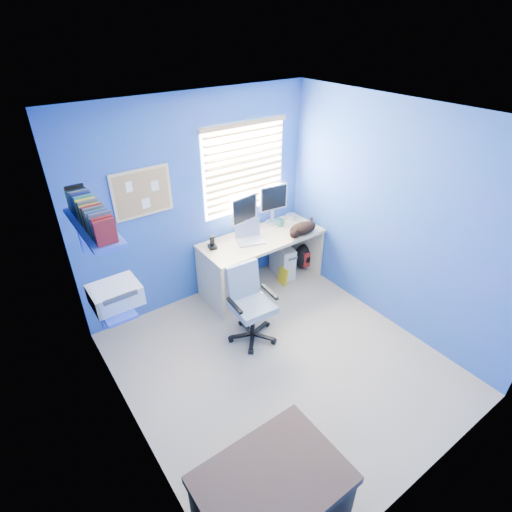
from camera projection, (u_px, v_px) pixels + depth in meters
floor at (280, 363)px, 4.22m from camera, size 3.00×3.20×0.00m
ceiling at (291, 119)px, 2.91m from camera, size 3.00×3.20×0.00m
wall_back at (198, 204)px, 4.67m from camera, size 3.00×0.01×2.50m
wall_front at (449, 377)px, 2.46m from camera, size 3.00×0.01×2.50m
wall_left at (120, 330)px, 2.82m from camera, size 0.01×3.20×2.50m
wall_right at (392, 220)px, 4.31m from camera, size 0.01×3.20×2.50m
desk at (262, 262)px, 5.23m from camera, size 1.60×0.65×0.74m
laptop at (250, 234)px, 4.89m from camera, size 0.39×0.34×0.22m
monitor_left at (243, 216)px, 4.94m from camera, size 0.41×0.18×0.54m
monitor_right at (272, 204)px, 5.24m from camera, size 0.41×0.17×0.54m
phone at (212, 242)px, 4.76m from camera, size 0.11×0.12×0.17m
mug at (280, 223)px, 5.27m from camera, size 0.10×0.09×0.10m
cd_spindle at (291, 217)px, 5.45m from camera, size 0.13×0.13×0.07m
cat at (303, 228)px, 5.09m from camera, size 0.45×0.33×0.14m
tower_pc at (282, 260)px, 5.54m from camera, size 0.26×0.47×0.45m
drawer_boxes at (227, 281)px, 5.03m from camera, size 0.35×0.28×0.54m
yellow_book at (283, 276)px, 5.39m from camera, size 0.03×0.17×0.24m
backpack at (304, 256)px, 5.70m from camera, size 0.35×0.28×0.38m
bed_corner at (272, 496)px, 2.83m from camera, size 0.97×0.69×0.47m
office_chair at (250, 313)px, 4.41m from camera, size 0.54×0.54×0.88m
window_blinds at (245, 169)px, 4.82m from camera, size 1.15×0.05×1.10m
corkboard at (142, 193)px, 4.18m from camera, size 0.64×0.02×0.52m
wall_shelves at (102, 256)px, 3.31m from camera, size 0.42×0.90×1.05m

